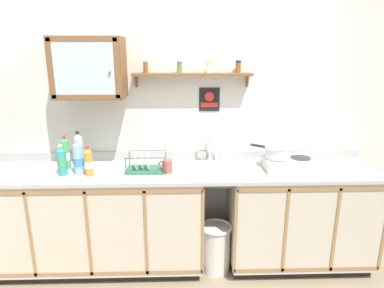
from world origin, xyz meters
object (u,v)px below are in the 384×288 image
object	(u,v)px
bottle_juice_amber_0	(89,162)
warning_sign	(209,100)
saucepan	(277,152)
bottle_detergent_teal_4	(62,161)
hot_plate_stove	(289,163)
dish_rack	(145,166)
bottle_soda_green_1	(66,154)
sink	(210,169)
wall_cabinet	(89,68)
bottle_water_blue_3	(79,158)
trash_bin	(216,247)
bottle_opaque_white_2	(79,151)
mug	(167,166)

from	to	relation	value
bottle_juice_amber_0	warning_sign	size ratio (longest dim) A/B	1.21
saucepan	bottle_detergent_teal_4	distance (m)	1.80
hot_plate_stove	dish_rack	xyz separation A→B (m)	(-1.24, -0.01, -0.00)
bottle_soda_green_1	saucepan	bearing A→B (deg)	-1.12
hot_plate_stove	bottle_juice_amber_0	distance (m)	1.69
sink	bottle_soda_green_1	world-z (taller)	sink
bottle_detergent_teal_4	wall_cabinet	world-z (taller)	wall_cabinet
bottle_juice_amber_0	bottle_water_blue_3	world-z (taller)	bottle_water_blue_3
bottle_water_blue_3	warning_sign	world-z (taller)	warning_sign
trash_bin	warning_sign	bearing A→B (deg)	97.28
hot_plate_stove	trash_bin	xyz separation A→B (m)	(-0.63, -0.09, -0.75)
bottle_juice_amber_0	bottle_opaque_white_2	bearing A→B (deg)	121.61
sink	trash_bin	size ratio (longest dim) A/B	1.14
hot_plate_stove	bottle_water_blue_3	size ratio (longest dim) A/B	1.43
bottle_opaque_white_2	bottle_detergent_teal_4	size ratio (longest dim) A/B	1.23
bottle_soda_green_1	wall_cabinet	bearing A→B (deg)	15.74
warning_sign	bottle_soda_green_1	bearing A→B (deg)	-170.02
sink	bottle_detergent_teal_4	size ratio (longest dim) A/B	1.94
dish_rack	warning_sign	world-z (taller)	warning_sign
bottle_juice_amber_0	trash_bin	distance (m)	1.33
bottle_water_blue_3	mug	bearing A→B (deg)	0.90
dish_rack	wall_cabinet	bearing A→B (deg)	162.71
sink	warning_sign	xyz separation A→B (m)	(0.01, 0.24, 0.58)
hot_plate_stove	bottle_water_blue_3	bearing A→B (deg)	-177.49
sink	hot_plate_stove	xyz separation A→B (m)	(0.68, -0.03, 0.06)
mug	wall_cabinet	size ratio (longest dim) A/B	0.21
bottle_juice_amber_0	bottle_soda_green_1	bearing A→B (deg)	142.82
hot_plate_stove	bottle_soda_green_1	bearing A→B (deg)	178.24
sink	saucepan	size ratio (longest dim) A/B	1.59
bottle_opaque_white_2	wall_cabinet	distance (m)	0.72
mug	warning_sign	distance (m)	0.72
bottle_soda_green_1	warning_sign	xyz separation A→B (m)	(1.25, 0.22, 0.43)
bottle_soda_green_1	wall_cabinet	distance (m)	0.76
bottle_soda_green_1	dish_rack	xyz separation A→B (m)	(0.68, -0.07, -0.09)
bottle_water_blue_3	trash_bin	size ratio (longest dim) A/B	0.69
sink	bottle_soda_green_1	size ratio (longest dim) A/B	1.70
hot_plate_stove	bottle_soda_green_1	world-z (taller)	bottle_soda_green_1
saucepan	bottle_juice_amber_0	distance (m)	1.58
bottle_soda_green_1	bottle_water_blue_3	xyz separation A→B (m)	(0.15, -0.14, 0.00)
bottle_opaque_white_2	trash_bin	bearing A→B (deg)	-9.38
sink	bottle_juice_amber_0	distance (m)	1.02
trash_bin	hot_plate_stove	bearing A→B (deg)	8.12
bottle_juice_amber_0	bottle_opaque_white_2	world-z (taller)	bottle_opaque_white_2
bottle_soda_green_1	bottle_water_blue_3	distance (m)	0.20
bottle_juice_amber_0	bottle_water_blue_3	distance (m)	0.11
mug	bottle_soda_green_1	bearing A→B (deg)	171.78
mug	warning_sign	xyz separation A→B (m)	(0.38, 0.34, 0.51)
bottle_water_blue_3	bottle_detergent_teal_4	bearing A→B (deg)	-171.73
dish_rack	trash_bin	world-z (taller)	dish_rack
saucepan	wall_cabinet	world-z (taller)	wall_cabinet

